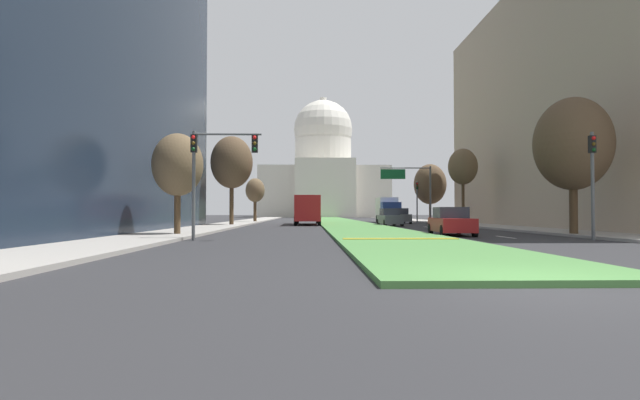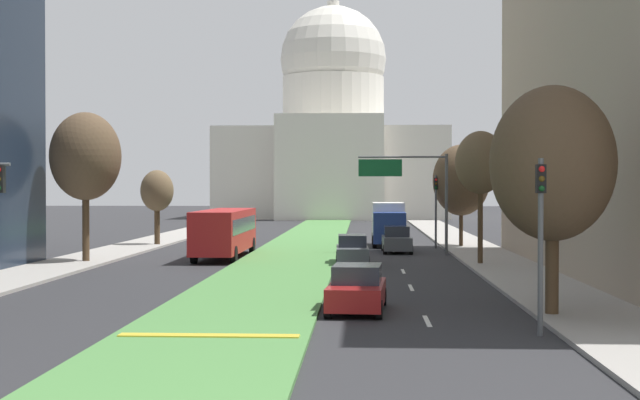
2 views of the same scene
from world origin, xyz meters
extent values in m
plane|color=#2B2B2D|center=(0.00, 58.51, 0.00)|extent=(260.00, 260.00, 0.00)
cube|color=#4C8442|center=(0.00, 52.66, 0.07)|extent=(5.70, 105.33, 0.14)
cube|color=gold|center=(0.00, 12.68, 0.16)|extent=(5.13, 0.50, 0.04)
cube|color=silver|center=(6.44, 16.68, 0.00)|extent=(0.16, 2.40, 0.01)
cube|color=silver|center=(6.44, 26.08, 0.00)|extent=(0.16, 2.40, 0.01)
cube|color=silver|center=(6.44, 33.41, 0.00)|extent=(0.16, 2.40, 0.01)
cube|color=silver|center=(6.44, 47.69, 0.00)|extent=(0.16, 2.40, 0.01)
cube|color=silver|center=(6.44, 59.58, 0.00)|extent=(0.16, 2.40, 0.01)
cube|color=#9E9991|center=(-12.03, 46.81, 0.07)|extent=(4.00, 105.33, 0.15)
cube|color=#9E9991|center=(12.03, 46.81, 0.07)|extent=(4.00, 105.33, 0.15)
cube|color=silver|center=(0.00, 117.03, 6.30)|extent=(32.24, 25.73, 12.61)
cube|color=silver|center=(0.00, 102.17, 6.93)|extent=(14.18, 4.00, 13.87)
cylinder|color=silver|center=(0.00, 117.03, 16.57)|extent=(14.93, 14.93, 7.93)
sphere|color=silver|center=(0.00, 117.03, 23.26)|extent=(15.57, 15.57, 15.57)
cylinder|color=silver|center=(0.00, 117.03, 30.27)|extent=(1.80, 1.80, 3.00)
cube|color=black|center=(-6.65, 14.20, 4.60)|extent=(0.28, 0.24, 0.84)
cylinder|color=#515456|center=(9.53, 13.96, 2.60)|extent=(0.16, 0.16, 5.20)
cube|color=black|center=(9.53, 13.96, 4.60)|extent=(0.28, 0.24, 0.84)
sphere|color=red|center=(9.53, 13.82, 4.88)|extent=(0.18, 0.18, 0.18)
sphere|color=#4C380F|center=(9.53, 13.82, 4.60)|extent=(0.18, 0.18, 0.18)
sphere|color=#0F4219|center=(9.53, 13.82, 4.32)|extent=(0.18, 0.18, 0.18)
cylinder|color=#515456|center=(9.53, 50.29, 2.60)|extent=(0.16, 0.16, 5.20)
cube|color=black|center=(9.53, 50.29, 4.60)|extent=(0.28, 0.24, 0.84)
sphere|color=red|center=(9.53, 50.15, 4.88)|extent=(0.18, 0.18, 0.18)
sphere|color=#4C380F|center=(9.53, 50.15, 4.60)|extent=(0.18, 0.18, 0.18)
sphere|color=#0F4219|center=(9.53, 50.15, 4.32)|extent=(0.18, 0.18, 0.18)
cylinder|color=#515456|center=(9.73, 44.60, 3.25)|extent=(0.20, 0.20, 6.50)
cylinder|color=#515456|center=(6.90, 44.60, 6.30)|extent=(5.67, 0.12, 0.12)
cube|color=#146033|center=(5.48, 44.55, 5.60)|extent=(2.80, 0.08, 1.10)
cylinder|color=#4C3823|center=(10.64, 17.56, 1.93)|extent=(0.44, 0.44, 3.86)
ellipsoid|color=brown|center=(10.64, 17.56, 5.15)|extent=(4.14, 4.14, 5.18)
cylinder|color=#4C3823|center=(-11.43, 37.22, 2.43)|extent=(0.40, 0.40, 4.86)
ellipsoid|color=brown|center=(-11.43, 37.22, 6.12)|extent=(4.02, 4.02, 5.02)
cylinder|color=#4C3823|center=(10.85, 36.81, 2.42)|extent=(0.29, 0.29, 4.85)
ellipsoid|color=brown|center=(10.85, 36.81, 5.72)|extent=(2.79, 2.79, 3.49)
cylinder|color=#4C3823|center=(-10.79, 51.80, 1.67)|extent=(0.41, 0.41, 3.34)
ellipsoid|color=brown|center=(-10.79, 51.80, 4.10)|extent=(2.43, 2.43, 3.04)
cylinder|color=#4C3823|center=(11.41, 51.18, 1.79)|extent=(0.28, 0.28, 3.59)
ellipsoid|color=brown|center=(11.41, 51.18, 4.86)|extent=(4.08, 4.08, 5.10)
cube|color=maroon|center=(4.14, 18.73, 0.61)|extent=(2.14, 4.43, 0.77)
cube|color=#282D38|center=(4.16, 18.90, 1.31)|extent=(1.77, 2.17, 0.63)
cylinder|color=black|center=(4.89, 16.97, 0.32)|extent=(0.26, 0.65, 0.64)
cylinder|color=black|center=(3.18, 17.08, 0.32)|extent=(0.26, 0.65, 0.64)
cylinder|color=black|center=(5.11, 20.38, 0.32)|extent=(0.26, 0.65, 0.64)
cylinder|color=black|center=(3.40, 20.49, 0.32)|extent=(0.26, 0.65, 0.64)
cube|color=#4C5156|center=(3.77, 36.94, 0.62)|extent=(1.88, 4.42, 0.80)
cube|color=#282D38|center=(3.76, 37.11, 1.35)|extent=(1.60, 2.14, 0.66)
cylinder|color=black|center=(4.62, 35.22, 0.32)|extent=(0.24, 0.65, 0.64)
cylinder|color=black|center=(3.02, 35.18, 0.32)|extent=(0.24, 0.65, 0.64)
cylinder|color=black|center=(4.52, 38.70, 0.32)|extent=(0.24, 0.65, 0.64)
cylinder|color=black|center=(2.92, 38.65, 0.32)|extent=(0.24, 0.65, 0.64)
cube|color=#4C5156|center=(6.61, 46.40, 0.65)|extent=(1.90, 4.35, 0.85)
cube|color=#282D38|center=(6.61, 46.57, 1.42)|extent=(1.65, 2.10, 0.70)
cylinder|color=black|center=(7.48, 44.69, 0.32)|extent=(0.23, 0.64, 0.64)
cylinder|color=black|center=(5.79, 44.67, 0.32)|extent=(0.23, 0.64, 0.64)
cylinder|color=black|center=(7.43, 48.12, 0.32)|extent=(0.23, 0.64, 0.64)
cylinder|color=black|center=(5.75, 48.10, 0.32)|extent=(0.23, 0.64, 0.64)
cube|color=navy|center=(6.25, 50.36, 1.45)|extent=(2.30, 2.00, 2.20)
cube|color=silver|center=(6.25, 53.56, 1.80)|extent=(2.30, 4.40, 2.80)
cylinder|color=black|center=(7.30, 50.36, 0.45)|extent=(0.30, 0.90, 0.90)
cylinder|color=black|center=(5.20, 50.36, 0.45)|extent=(0.30, 0.90, 0.90)
cylinder|color=black|center=(7.30, 54.66, 0.45)|extent=(0.30, 0.90, 0.90)
cylinder|color=black|center=(5.20, 54.66, 0.45)|extent=(0.30, 0.90, 0.90)
cube|color=#B21E1E|center=(-4.14, 41.55, 1.70)|extent=(2.50, 11.00, 2.50)
cube|color=#232833|center=(-4.14, 41.55, 2.05)|extent=(2.52, 10.12, 0.90)
cylinder|color=black|center=(-5.29, 45.85, 0.50)|extent=(0.32, 1.00, 1.00)
cylinder|color=black|center=(-2.99, 45.85, 0.50)|extent=(0.32, 1.00, 1.00)
cylinder|color=black|center=(-5.29, 37.65, 0.50)|extent=(0.32, 1.00, 1.00)
cylinder|color=black|center=(-2.99, 37.65, 0.50)|extent=(0.32, 1.00, 1.00)
camera|label=1|loc=(-4.14, -8.30, 1.36)|focal=26.55mm
camera|label=2|loc=(4.34, -11.71, 4.36)|focal=48.95mm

